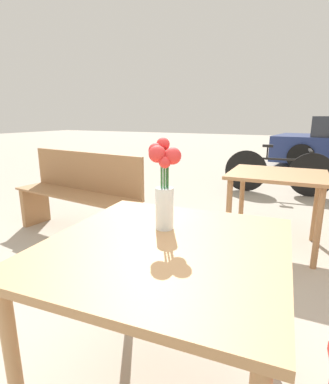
{
  "coord_description": "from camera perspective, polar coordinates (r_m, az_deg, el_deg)",
  "views": [
    {
      "loc": [
        0.47,
        -0.95,
        1.2
      ],
      "look_at": [
        -0.07,
        0.14,
        0.89
      ],
      "focal_mm": 28.0,
      "sensor_mm": 36.0,
      "label": 1
    }
  ],
  "objects": [
    {
      "name": "flower_vase",
      "position": [
        1.24,
        -0.06,
        1.42
      ],
      "size": [
        0.14,
        0.13,
        0.38
      ],
      "color": "silver",
      "rests_on": "table_front"
    },
    {
      "name": "table_back",
      "position": [
        2.9,
        20.59,
        1.28
      ],
      "size": [
        0.85,
        0.76,
        0.71
      ],
      "color": "#9E7047",
      "rests_on": "ground_plane"
    },
    {
      "name": "bench_near",
      "position": [
        3.19,
        -15.79,
        0.11
      ],
      "size": [
        1.5,
        0.51,
        0.85
      ],
      "color": "#9E7047",
      "rests_on": "ground_plane"
    },
    {
      "name": "bicycle",
      "position": [
        5.06,
        20.74,
        3.6
      ],
      "size": [
        1.64,
        0.44,
        0.77
      ],
      "color": "black",
      "rests_on": "ground_plane"
    },
    {
      "name": "table_front",
      "position": [
        1.2,
        0.11,
        -13.86
      ],
      "size": [
        0.97,
        0.99,
        0.73
      ],
      "color": "tan",
      "rests_on": "ground_plane"
    }
  ]
}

